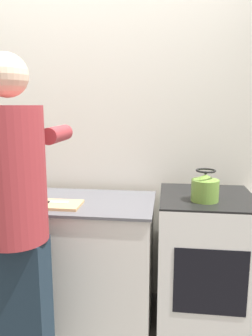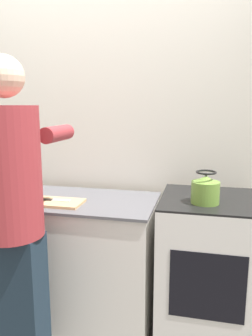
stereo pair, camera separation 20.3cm
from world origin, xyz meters
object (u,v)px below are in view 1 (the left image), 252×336
at_px(person, 16,214).
at_px(canister_jar, 8,185).
at_px(oven, 204,263).
at_px(kettle, 205,188).
at_px(knife, 52,202).
at_px(cutting_board, 54,204).

relative_size(person, canister_jar, 9.52).
bearing_deg(person, oven, 28.44).
height_order(oven, person, person).
xyz_separation_m(oven, kettle, (-0.03, -0.12, 0.55)).
distance_m(kettle, canister_jar, 1.33).
distance_m(person, knife, 0.43).
bearing_deg(person, kettle, 23.81).
distance_m(oven, person, 1.27).
xyz_separation_m(oven, canister_jar, (-1.35, -0.01, 0.50)).
bearing_deg(oven, canister_jar, -179.56).
bearing_deg(knife, person, -100.59).
bearing_deg(kettle, cutting_board, -177.90).
bearing_deg(canister_jar, oven, 0.44).
xyz_separation_m(person, knife, (0.04, 0.42, -0.06)).
xyz_separation_m(knife, kettle, (0.96, 0.02, 0.12)).
bearing_deg(cutting_board, oven, 8.80).
bearing_deg(kettle, knife, -178.65).
bearing_deg(person, cutting_board, 82.49).
xyz_separation_m(knife, canister_jar, (-0.36, 0.13, 0.07)).
bearing_deg(oven, knife, -171.98).
distance_m(oven, knife, 1.09).
bearing_deg(canister_jar, cutting_board, -20.77).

